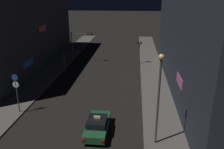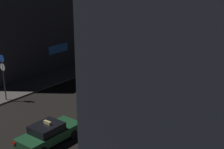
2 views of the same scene
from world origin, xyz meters
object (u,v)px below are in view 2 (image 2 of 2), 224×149
(taxi, at_px, (49,133))
(street_lamp_near_block, at_px, (93,97))
(traffic_light_right_kerb, at_px, (222,50))
(traffic_light_overhead, at_px, (141,30))
(sign_pole_left, at_px, (3,73))
(traffic_light_left_kerb, at_px, (107,46))

(taxi, height_order, street_lamp_near_block, street_lamp_near_block)
(taxi, bearing_deg, street_lamp_near_block, -12.97)
(taxi, height_order, traffic_light_right_kerb, traffic_light_right_kerb)
(traffic_light_right_kerb, relative_size, street_lamp_near_block, 0.53)
(traffic_light_right_kerb, bearing_deg, traffic_light_overhead, 179.93)
(taxi, distance_m, sign_pole_left, 8.90)
(traffic_light_left_kerb, bearing_deg, street_lamp_near_block, -53.76)
(traffic_light_overhead, xyz_separation_m, street_lamp_near_block, (11.12, -21.89, 1.05))
(traffic_light_left_kerb, bearing_deg, taxi, -64.32)
(traffic_light_left_kerb, bearing_deg, traffic_light_right_kerb, 23.26)
(traffic_light_overhead, distance_m, sign_pole_left, 18.29)
(taxi, distance_m, street_lamp_near_block, 6.41)
(traffic_light_overhead, bearing_deg, sign_pole_left, -96.32)
(traffic_light_left_kerb, xyz_separation_m, traffic_light_right_kerb, (11.31, 4.86, 0.26))
(taxi, xyz_separation_m, traffic_light_left_kerb, (-7.65, 15.91, 1.76))
(traffic_light_left_kerb, xyz_separation_m, sign_pole_left, (-0.65, -13.27, 0.08))
(taxi, distance_m, traffic_light_left_kerb, 17.74)
(taxi, relative_size, traffic_light_overhead, 0.85)
(traffic_light_left_kerb, distance_m, street_lamp_near_block, 21.23)
(traffic_light_left_kerb, xyz_separation_m, street_lamp_near_block, (12.48, -17.02, 2.31))
(taxi, xyz_separation_m, street_lamp_near_block, (4.83, -1.11, 4.07))
(street_lamp_near_block, bearing_deg, taxi, 167.03)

